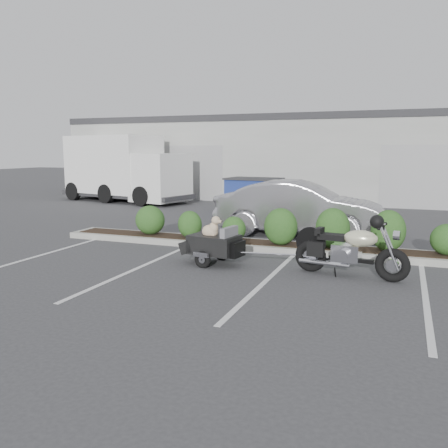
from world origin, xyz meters
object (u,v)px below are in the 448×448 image
(delivery_truck, at_px, (125,170))
(motorcycle, at_px, (350,251))
(pet_trailer, at_px, (214,244))
(dumpster, at_px, (254,195))
(sedan, at_px, (299,208))

(delivery_truck, bearing_deg, motorcycle, -28.38)
(pet_trailer, xyz_separation_m, dumpster, (-1.71, 8.30, 0.24))
(sedan, bearing_deg, delivery_truck, 57.27)
(pet_trailer, distance_m, sedan, 4.17)
(motorcycle, xyz_separation_m, pet_trailer, (-2.78, 0.03, -0.06))
(sedan, height_order, delivery_truck, delivery_truck)
(delivery_truck, bearing_deg, pet_trailer, -36.34)
(dumpster, distance_m, delivery_truck, 7.11)
(motorcycle, relative_size, pet_trailer, 1.24)
(motorcycle, relative_size, sedan, 0.47)
(motorcycle, xyz_separation_m, sedan, (-1.82, 4.07, 0.26))
(motorcycle, height_order, sedan, sedan)
(sedan, height_order, dumpster, sedan)
(pet_trailer, height_order, delivery_truck, delivery_truck)
(motorcycle, bearing_deg, pet_trailer, -171.75)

